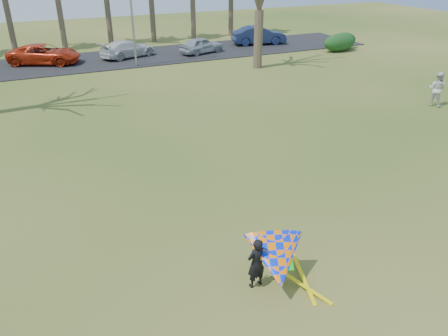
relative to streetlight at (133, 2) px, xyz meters
name	(u,v)px	position (x,y,z in m)	size (l,w,h in m)	color
ground	(250,225)	(-2.16, -22.00, -4.46)	(100.00, 100.00, 0.00)	#224D10
parking_strip	(102,60)	(-2.16, 3.00, -4.43)	(46.00, 7.00, 0.06)	black
streetlight	(133,2)	(0.00, 0.00, 0.00)	(2.28, 0.18, 8.00)	gray
hedge_near	(339,43)	(16.83, -1.87, -3.71)	(3.00, 1.36, 1.50)	#163C18
hedge_far	(344,41)	(17.95, -1.02, -3.78)	(2.45, 1.15, 1.36)	#143817
car_2	(44,54)	(-6.20, 3.47, -3.69)	(2.38, 5.17, 1.44)	#B7290E
car_3	(128,49)	(0.00, 3.17, -3.75)	(1.83, 4.51, 1.31)	silver
car_4	(201,45)	(5.89, 2.15, -3.76)	(1.53, 3.81, 1.30)	#A7AEB4
car_5	(259,35)	(12.05, 3.52, -3.61)	(1.67, 4.79, 1.58)	#19244D
pedestrian_a	(437,89)	(12.58, -15.76, -3.52)	(0.92, 0.71, 1.88)	silver
kite_flyer	(276,260)	(-2.89, -24.70, -3.63)	(2.13, 2.39, 2.02)	black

